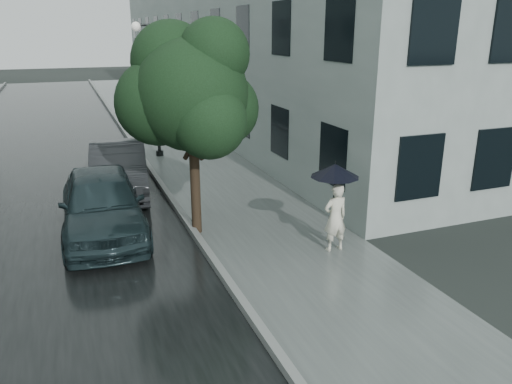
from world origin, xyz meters
name	(u,v)px	position (x,y,z in m)	size (l,w,h in m)	color
ground	(318,286)	(0.00, 0.00, 0.00)	(120.00, 120.00, 0.00)	black
sidewalk	(184,148)	(0.25, 12.00, 0.00)	(3.50, 60.00, 0.01)	slate
kerb_near	(137,150)	(-1.57, 12.00, 0.07)	(0.15, 60.00, 0.15)	slate
asphalt_road	(41,160)	(-5.08, 12.00, 0.00)	(6.85, 60.00, 0.00)	black
building_near	(242,30)	(5.47, 19.50, 4.50)	(7.02, 36.00, 9.00)	#93A19D
pedestrian	(335,218)	(1.06, 1.30, 0.76)	(0.55, 0.36, 1.50)	silver
umbrella	(335,171)	(1.02, 1.33, 1.79)	(1.09, 1.09, 1.04)	black
street_tree	(191,92)	(-1.45, 3.46, 3.26)	(3.25, 2.95, 4.84)	#332619
lamp_post	(151,82)	(-1.02, 11.15, 2.77)	(0.85, 0.33, 4.82)	black
car_near	(102,203)	(-3.50, 4.00, 0.77)	(1.81, 4.51, 1.54)	#1C2C2F
car_far	(119,169)	(-2.79, 7.04, 0.73)	(1.54, 4.42, 1.45)	#25272A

